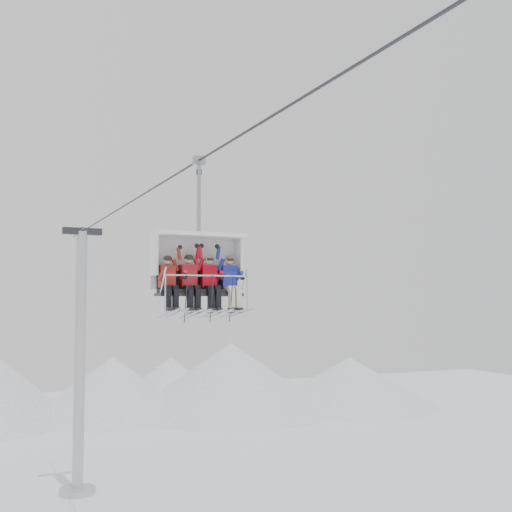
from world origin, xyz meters
name	(u,v)px	position (x,y,z in m)	size (l,w,h in m)	color
ridgeline	(17,389)	(-1.58, 42.05, 2.84)	(72.00, 21.00, 7.00)	white
lift_tower_right	(80,378)	(0.00, 22.00, 5.78)	(2.00, 1.80, 13.48)	#B1B3B9
haul_cable	(256,126)	(0.00, 0.00, 13.30)	(0.06, 0.06, 50.00)	#2C2C30
chairlift_carrier	(197,263)	(0.00, 3.69, 10.66)	(2.31, 1.17, 3.98)	black
skier_far_left	(168,281)	(-0.84, 3.38, 10.18)	(0.38, 1.69, 1.52)	#AC241E
skier_center_left	(190,281)	(-0.28, 3.38, 10.20)	(0.40, 1.69, 1.58)	red
skier_center_right	(210,281)	(0.25, 3.38, 10.20)	(0.39, 1.69, 1.58)	red
skier_far_right	(230,282)	(0.80, 3.38, 10.20)	(0.40, 1.69, 1.58)	#212DA4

